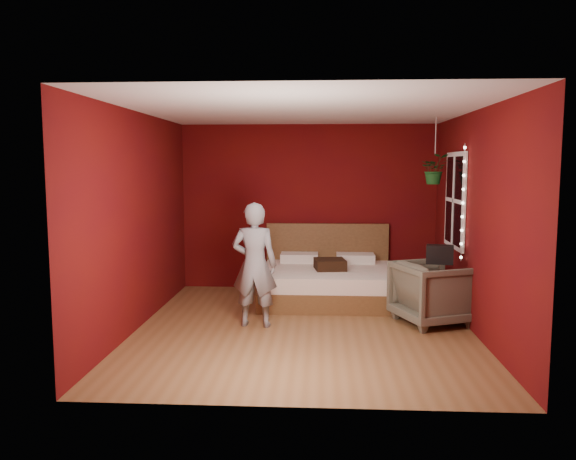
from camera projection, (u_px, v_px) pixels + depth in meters
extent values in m
plane|color=brown|center=(304.00, 328.00, 6.79)|extent=(4.50, 4.50, 0.00)
cube|color=#570D09|center=(308.00, 207.00, 8.89)|extent=(4.00, 0.02, 2.60)
cube|color=#570D09|center=(296.00, 250.00, 4.40)|extent=(4.00, 0.02, 2.60)
cube|color=#570D09|center=(138.00, 220.00, 6.76)|extent=(0.02, 4.50, 2.60)
cube|color=#570D09|center=(476.00, 222.00, 6.53)|extent=(0.02, 4.50, 2.60)
cube|color=silver|center=(304.00, 109.00, 6.50)|extent=(4.00, 4.50, 0.02)
cube|color=white|center=(455.00, 200.00, 7.40)|extent=(0.04, 0.97, 1.27)
cube|color=black|center=(454.00, 200.00, 7.40)|extent=(0.02, 0.85, 1.15)
cube|color=white|center=(454.00, 200.00, 7.40)|extent=(0.03, 0.05, 1.15)
cube|color=white|center=(454.00, 200.00, 7.40)|extent=(0.03, 0.85, 0.05)
cylinder|color=silver|center=(463.00, 203.00, 6.88)|extent=(0.01, 0.01, 1.45)
sphere|color=#FFF2CC|center=(461.00, 257.00, 6.96)|extent=(0.04, 0.04, 0.04)
sphere|color=#FFF2CC|center=(461.00, 244.00, 6.94)|extent=(0.04, 0.04, 0.04)
sphere|color=#FFF2CC|center=(462.00, 230.00, 6.92)|extent=(0.04, 0.04, 0.04)
sphere|color=#FFF2CC|center=(462.00, 217.00, 6.90)|extent=(0.04, 0.04, 0.04)
sphere|color=#FFF2CC|center=(463.00, 203.00, 6.88)|extent=(0.04, 0.04, 0.04)
sphere|color=#FFF2CC|center=(463.00, 189.00, 6.86)|extent=(0.04, 0.04, 0.04)
sphere|color=#FFF2CC|center=(464.00, 175.00, 6.84)|extent=(0.04, 0.04, 0.04)
sphere|color=#FFF2CC|center=(464.00, 162.00, 6.83)|extent=(0.04, 0.04, 0.04)
sphere|color=#FFF2CC|center=(465.00, 148.00, 6.81)|extent=(0.04, 0.04, 0.04)
cube|color=brown|center=(328.00, 292.00, 8.14)|extent=(1.91, 1.63, 0.27)
cube|color=white|center=(328.00, 276.00, 8.11)|extent=(1.87, 1.59, 0.21)
cube|color=brown|center=(327.00, 257.00, 8.86)|extent=(1.91, 0.08, 1.05)
cube|color=silver|center=(299.00, 258.00, 8.66)|extent=(0.57, 0.36, 0.13)
cube|color=silver|center=(355.00, 258.00, 8.61)|extent=(0.57, 0.36, 0.13)
imported|color=gray|center=(255.00, 265.00, 6.80)|extent=(0.58, 0.41, 1.52)
imported|color=#615D4D|center=(433.00, 293.00, 6.96)|extent=(1.10, 1.09, 0.78)
cube|color=black|center=(440.00, 254.00, 6.78)|extent=(0.35, 0.23, 0.23)
cube|color=#321C10|center=(330.00, 264.00, 8.02)|extent=(0.48, 0.48, 0.15)
cylinder|color=silver|center=(436.00, 136.00, 7.52)|extent=(0.01, 0.01, 0.49)
imported|color=#184F16|center=(435.00, 169.00, 7.57)|extent=(0.37, 0.32, 0.41)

